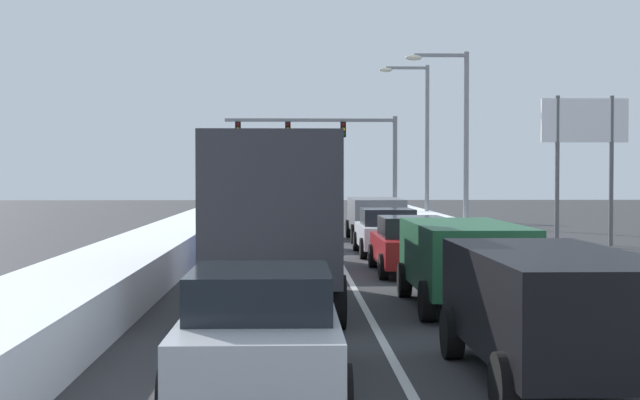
{
  "coord_description": "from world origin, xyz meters",
  "views": [
    {
      "loc": [
        -1.42,
        -4.11,
        2.63
      ],
      "look_at": [
        -0.33,
        33.02,
        1.61
      ],
      "focal_mm": 52.74,
      "sensor_mm": 36.0,
      "label": 1
    }
  ],
  "objects": [
    {
      "name": "sedan_white_right_lane_fourth",
      "position": [
        1.67,
        26.41,
        0.76
      ],
      "size": [
        2.0,
        4.5,
        1.51
      ],
      "color": "silver",
      "rests_on": "ground"
    },
    {
      "name": "snow_bank_right_shoulder",
      "position": [
        5.3,
        26.82,
        0.34
      ],
      "size": [
        1.36,
        59.0,
        0.67
      ],
      "primitive_type": "cube",
      "color": "white",
      "rests_on": "ground"
    },
    {
      "name": "lane_stripe_between_right_lane_and_center_lane",
      "position": [
        -0.0,
        26.82,
        0.0
      ],
      "size": [
        0.14,
        59.0,
        0.01
      ],
      "primitive_type": "cube",
      "color": "silver",
      "rests_on": "ground"
    },
    {
      "name": "roadside_sign_right",
      "position": [
        9.26,
        29.95,
        4.02
      ],
      "size": [
        3.2,
        0.16,
        5.5
      ],
      "color": "#59595B",
      "rests_on": "ground"
    },
    {
      "name": "street_lamp_right_near",
      "position": [
        5.44,
        34.86,
        4.65
      ],
      "size": [
        2.66,
        0.36,
        7.72
      ],
      "color": "gray",
      "rests_on": "ground"
    },
    {
      "name": "box_truck_center_lane_second",
      "position": [
        -1.78,
        14.2,
        1.9
      ],
      "size": [
        2.53,
        7.2,
        3.36
      ],
      "color": "#38383D",
      "rests_on": "ground"
    },
    {
      "name": "sedan_red_right_lane_third",
      "position": [
        1.74,
        20.65,
        0.76
      ],
      "size": [
        2.0,
        4.5,
        1.51
      ],
      "color": "maroon",
      "rests_on": "ground"
    },
    {
      "name": "sedan_silver_center_lane_nearest",
      "position": [
        -1.8,
        7.1,
        0.76
      ],
      "size": [
        2.0,
        4.5,
        1.51
      ],
      "color": "#B7BABF",
      "rests_on": "ground"
    },
    {
      "name": "snow_bank_left_shoulder",
      "position": [
        -5.3,
        26.82,
        0.45
      ],
      "size": [
        2.18,
        59.0,
        0.9
      ],
      "primitive_type": "cube",
      "color": "white",
      "rests_on": "ground"
    },
    {
      "name": "sedan_tan_center_lane_fifth",
      "position": [
        -1.5,
        35.65,
        0.76
      ],
      "size": [
        2.0,
        4.5,
        1.51
      ],
      "color": "#937F60",
      "rests_on": "ground"
    },
    {
      "name": "suv_gray_right_lane_fifth",
      "position": [
        1.87,
        33.01,
        1.02
      ],
      "size": [
        2.16,
        4.9,
        1.67
      ],
      "color": "slate",
      "rests_on": "ground"
    },
    {
      "name": "street_lamp_right_mid",
      "position": [
        5.38,
        45.59,
        5.02
      ],
      "size": [
        2.66,
        0.36,
        8.41
      ],
      "color": "gray",
      "rests_on": "ground"
    },
    {
      "name": "suv_green_right_lane_second",
      "position": [
        1.94,
        14.18,
        1.02
      ],
      "size": [
        2.16,
        4.9,
        1.67
      ],
      "color": "#1E5633",
      "rests_on": "ground"
    },
    {
      "name": "ground_plane",
      "position": [
        0.0,
        21.46,
        0.0
      ],
      "size": [
        139.46,
        139.46,
        0.0
      ],
      "primitive_type": "plane",
      "color": "#333335"
    },
    {
      "name": "sedan_maroon_center_lane_fourth",
      "position": [
        -1.79,
        30.07,
        0.76
      ],
      "size": [
        2.0,
        4.5,
        1.51
      ],
      "color": "maroon",
      "rests_on": "ground"
    },
    {
      "name": "suv_navy_center_lane_third",
      "position": [
        -1.77,
        23.11,
        1.02
      ],
      "size": [
        2.16,
        4.9,
        1.67
      ],
      "color": "navy",
      "rests_on": "ground"
    },
    {
      "name": "suv_black_right_lane_nearest",
      "position": [
        1.81,
        7.45,
        1.02
      ],
      "size": [
        2.16,
        4.9,
        1.67
      ],
      "color": "black",
      "rests_on": "ground"
    },
    {
      "name": "traffic_light_gantry",
      "position": [
        1.18,
        53.62,
        4.72
      ],
      "size": [
        10.6,
        0.47,
        6.2
      ],
      "color": "slate",
      "rests_on": "ground"
    }
  ]
}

